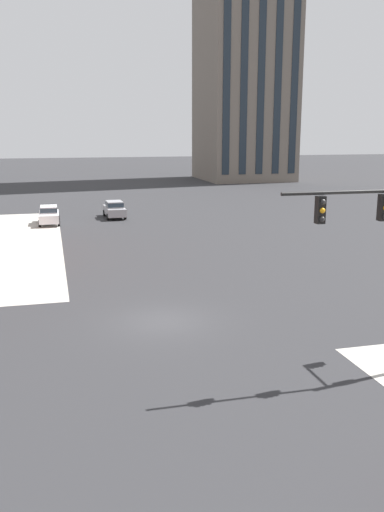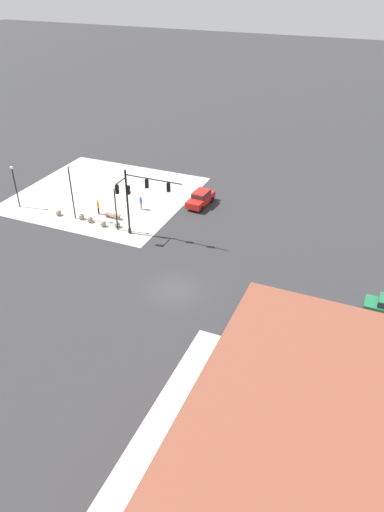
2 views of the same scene
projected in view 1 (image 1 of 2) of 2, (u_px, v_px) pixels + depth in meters
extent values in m
plane|color=#2D2D30|center=(162.00, 321.00, 25.11)|extent=(320.00, 320.00, 0.00)
cylinder|color=black|center=(366.00, 192.00, 18.15)|extent=(6.01, 0.12, 0.12)
cube|color=black|center=(383.00, 207.00, 18.44)|extent=(0.28, 0.28, 0.90)
cube|color=black|center=(320.00, 210.00, 17.88)|extent=(0.28, 0.28, 0.90)
sphere|color=#282828|center=(323.00, 202.00, 17.66)|extent=(0.18, 0.18, 0.18)
sphere|color=orange|center=(323.00, 211.00, 17.73)|extent=(0.18, 0.18, 0.18)
sphere|color=#282828|center=(322.00, 219.00, 17.79)|extent=(0.18, 0.18, 0.18)
cube|color=#99999E|center=(114.00, 211.00, 54.76)|extent=(1.87, 4.44, 0.76)
cube|color=#99999E|center=(114.00, 204.00, 54.47)|extent=(1.55, 2.15, 0.60)
cube|color=#232D38|center=(114.00, 204.00, 54.47)|extent=(1.59, 2.24, 0.40)
cylinder|color=black|center=(104.00, 213.00, 55.90)|extent=(0.24, 0.65, 0.64)
cylinder|color=black|center=(121.00, 212.00, 56.34)|extent=(0.24, 0.65, 0.64)
cylinder|color=black|center=(108.00, 217.00, 53.34)|extent=(0.24, 0.65, 0.64)
cylinder|color=black|center=(125.00, 216.00, 53.79)|extent=(0.24, 0.65, 0.64)
cube|color=silver|center=(49.00, 217.00, 50.97)|extent=(1.81, 4.42, 0.76)
cube|color=silver|center=(49.00, 209.00, 50.96)|extent=(1.52, 2.13, 0.60)
cube|color=#232D38|center=(49.00, 209.00, 50.96)|extent=(1.56, 2.22, 0.40)
cylinder|color=black|center=(59.00, 223.00, 49.96)|extent=(0.23, 0.64, 0.64)
cylinder|color=black|center=(40.00, 223.00, 49.57)|extent=(0.23, 0.64, 0.64)
cylinder|color=black|center=(59.00, 218.00, 52.54)|extent=(0.23, 0.64, 0.64)
cylinder|color=black|center=(40.00, 219.00, 52.16)|extent=(0.23, 0.64, 0.64)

